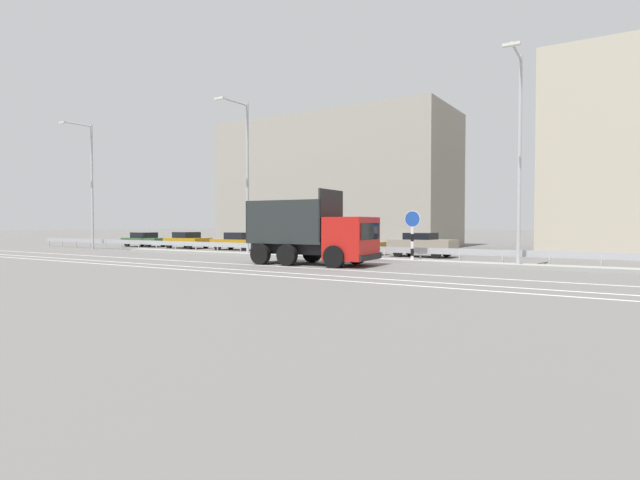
# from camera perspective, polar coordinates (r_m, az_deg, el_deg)

# --- Properties ---
(ground_plane) EXTENTS (320.00, 320.00, 0.00)m
(ground_plane) POSITION_cam_1_polar(r_m,az_deg,el_deg) (26.81, -1.27, -2.49)
(ground_plane) COLOR #605E5B
(lane_strip_0) EXTENTS (61.12, 0.16, 0.01)m
(lane_strip_0) POSITION_cam_1_polar(r_m,az_deg,el_deg) (23.49, -3.47, -3.10)
(lane_strip_0) COLOR silver
(lane_strip_0) RESTS_ON ground_plane
(lane_strip_1) EXTENTS (61.12, 0.16, 0.01)m
(lane_strip_1) POSITION_cam_1_polar(r_m,az_deg,el_deg) (21.62, -7.17, -3.53)
(lane_strip_1) COLOR silver
(lane_strip_1) RESTS_ON ground_plane
(lane_strip_2) EXTENTS (61.12, 0.16, 0.01)m
(lane_strip_2) POSITION_cam_1_polar(r_m,az_deg,el_deg) (20.68, -9.38, -3.79)
(lane_strip_2) COLOR silver
(lane_strip_2) RESTS_ON ground_plane
(median_island) EXTENTS (33.62, 1.10, 0.18)m
(median_island) POSITION_cam_1_polar(r_m,az_deg,el_deg) (28.46, 0.93, -2.06)
(median_island) COLOR gray
(median_island) RESTS_ON ground_plane
(median_guardrail) EXTENTS (61.12, 0.09, 0.78)m
(median_guardrail) POSITION_cam_1_polar(r_m,az_deg,el_deg) (29.14, 1.78, -1.03)
(median_guardrail) COLOR #9EA0A5
(median_guardrail) RESTS_ON ground_plane
(dump_truck) EXTENTS (6.60, 3.17, 3.70)m
(dump_truck) POSITION_cam_1_polar(r_m,az_deg,el_deg) (24.53, 0.52, 0.07)
(dump_truck) COLOR red
(dump_truck) RESTS_ON ground_plane
(median_road_sign) EXTENTS (0.86, 0.16, 2.72)m
(median_road_sign) POSITION_cam_1_polar(r_m,az_deg,el_deg) (26.12, 10.50, 0.61)
(median_road_sign) COLOR white
(median_road_sign) RESTS_ON ground_plane
(street_lamp_0) EXTENTS (0.71, 2.55, 10.03)m
(street_lamp_0) POSITION_cam_1_polar(r_m,az_deg,el_deg) (44.38, -24.81, 6.21)
(street_lamp_0) COLOR #ADADB2
(street_lamp_0) RESTS_ON ground_plane
(street_lamp_1) EXTENTS (0.70, 2.65, 9.66)m
(street_lamp_1) POSITION_cam_1_polar(r_m,az_deg,el_deg) (32.03, -8.53, 7.81)
(street_lamp_1) COLOR #ADADB2
(street_lamp_1) RESTS_ON ground_plane
(street_lamp_2) EXTENTS (0.71, 2.56, 9.68)m
(street_lamp_2) POSITION_cam_1_polar(r_m,az_deg,el_deg) (24.66, 21.77, 9.51)
(street_lamp_2) COLOR #ADADB2
(street_lamp_2) RESTS_ON ground_plane
(parked_car_0) EXTENTS (4.52, 1.97, 1.28)m
(parked_car_0) POSITION_cam_1_polar(r_m,az_deg,el_deg) (47.52, -19.38, 0.07)
(parked_car_0) COLOR #335B33
(parked_car_0) RESTS_ON ground_plane
(parked_car_1) EXTENTS (4.03, 2.12, 1.36)m
(parked_car_1) POSITION_cam_1_polar(r_m,az_deg,el_deg) (43.26, -14.93, 0.00)
(parked_car_1) COLOR #B27A14
(parked_car_1) RESTS_ON ground_plane
(parked_car_2) EXTENTS (4.26, 2.00, 1.38)m
(parked_car_2) POSITION_cam_1_polar(r_m,az_deg,el_deg) (39.42, -9.39, -0.13)
(parked_car_2) COLOR #B27A14
(parked_car_2) RESTS_ON ground_plane
(parked_car_3) EXTENTS (4.37, 1.96, 1.53)m
(parked_car_3) POSITION_cam_1_polar(r_m,az_deg,el_deg) (36.74, -2.93, -0.12)
(parked_car_3) COLOR gray
(parked_car_3) RESTS_ON ground_plane
(parked_car_4) EXTENTS (3.91, 1.93, 1.44)m
(parked_car_4) POSITION_cam_1_polar(r_m,az_deg,el_deg) (33.36, 4.26, -0.43)
(parked_car_4) COLOR #B27A14
(parked_car_4) RESTS_ON ground_plane
(parked_car_5) EXTENTS (4.05, 2.09, 1.49)m
(parked_car_5) POSITION_cam_1_polar(r_m,az_deg,el_deg) (31.34, 11.59, -0.51)
(parked_car_5) COLOR gray
(parked_car_5) RESTS_ON ground_plane
(background_building_0) EXTENTS (22.77, 9.14, 12.12)m
(background_building_0) POSITION_cam_1_polar(r_m,az_deg,el_deg) (48.78, 1.66, 6.57)
(background_building_0) COLOR gray
(background_building_0) RESTS_ON ground_plane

